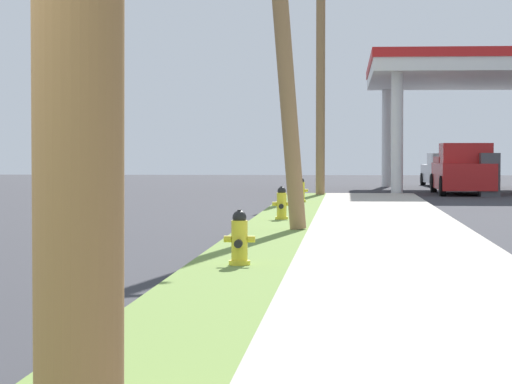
{
  "coord_description": "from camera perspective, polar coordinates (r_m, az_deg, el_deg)",
  "views": [
    {
      "loc": [
        2.17,
        -3.9,
        1.64
      ],
      "look_at": [
        0.68,
        15.43,
        0.98
      ],
      "focal_mm": 83.47,
      "sensor_mm": 36.0,
      "label": 1
    }
  ],
  "objects": [
    {
      "name": "fire_hydrant_nearest",
      "position": [
        6.96,
        -8.19,
        -7.98
      ],
      "size": [
        0.42,
        0.38,
        0.74
      ],
      "color": "yellow",
      "rests_on": "grass_verge"
    },
    {
      "name": "fire_hydrant_second",
      "position": [
        15.97,
        -0.8,
        -2.36
      ],
      "size": [
        0.42,
        0.38,
        0.74
      ],
      "color": "yellow",
      "rests_on": "grass_verge"
    },
    {
      "name": "fire_hydrant_third",
      "position": [
        26.77,
        1.24,
        -0.62
      ],
      "size": [
        0.42,
        0.37,
        0.74
      ],
      "color": "yellow",
      "rests_on": "grass_verge"
    },
    {
      "name": "fire_hydrant_fourth",
      "position": [
        36.07,
        2.17,
        0.04
      ],
      "size": [
        0.42,
        0.38,
        0.74
      ],
      "color": "yellow",
      "rests_on": "grass_verge"
    },
    {
      "name": "utility_pole_midground",
      "position": [
        23.28,
        1.22,
        8.38
      ],
      "size": [
        1.5,
        0.91,
        8.11
      ],
      "color": "#937047",
      "rests_on": "grass_verge"
    },
    {
      "name": "utility_pole_background",
      "position": [
        42.28,
        3.11,
        5.99
      ],
      "size": [
        0.36,
        1.4,
        8.85
      ],
      "color": "#937047",
      "rests_on": "grass_verge"
    },
    {
      "name": "car_silver_by_near_pump",
      "position": [
        57.41,
        9.09,
        1.0
      ],
      "size": [
        2.21,
        4.61,
        1.57
      ],
      "color": "#BCBCC1",
      "rests_on": "ground"
    },
    {
      "name": "truck_red_at_forecourt",
      "position": [
        46.47,
        9.89,
        1.01
      ],
      "size": [
        2.15,
        5.41,
        1.97
      ],
      "color": "red",
      "rests_on": "ground"
    }
  ]
}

